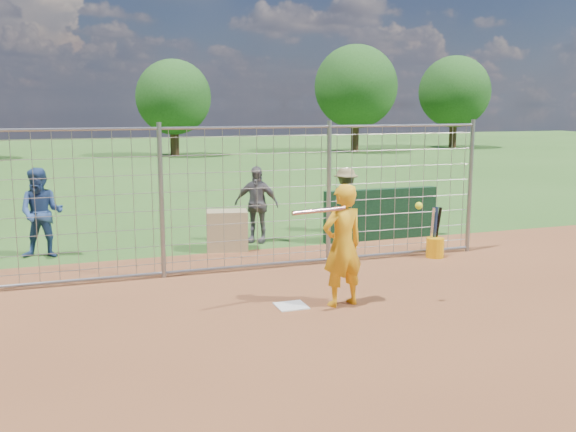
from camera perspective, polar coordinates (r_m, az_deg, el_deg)
name	(u,v)px	position (r m, az deg, el deg)	size (l,w,h in m)	color
ground	(287,303)	(9.53, -0.12, -7.71)	(100.00, 100.00, 0.00)	#2D591E
infield_dirt	(381,385)	(6.95, 8.30, -14.66)	(18.00, 18.00, 0.00)	brown
home_plate	(291,306)	(9.35, 0.29, -8.00)	(0.43, 0.43, 0.02)	silver
dugout_wall	(381,214)	(13.95, 8.25, 0.15)	(2.60, 0.20, 1.10)	#11381E
batter	(343,245)	(9.22, 4.87, -2.63)	(0.65, 0.43, 1.78)	#F2A715
bystander_a	(41,213)	(12.99, -21.07, 0.25)	(0.83, 0.65, 1.71)	navy
bystander_b	(256,204)	(13.52, -2.83, 1.05)	(0.95, 0.40, 1.62)	#59585D
bystander_c	(346,200)	(14.69, 5.15, 1.44)	(0.95, 0.55, 1.47)	olive
equipment_bin	(227,230)	(12.86, -5.43, -1.29)	(0.80, 0.55, 0.80)	tan
equipment_in_play	(344,209)	(8.85, 4.99, 0.59)	(1.90, 0.40, 0.11)	silver
bucket_with_bats	(435,245)	(12.54, 12.93, -2.51)	(0.34, 0.34, 0.98)	#FFAA0D
backstop_fence	(249,200)	(11.12, -3.50, 1.47)	(9.08, 0.08, 2.60)	gray
tree_line	(175,90)	(37.23, -10.01, 11.00)	(44.66, 6.72, 6.48)	#3F2B19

